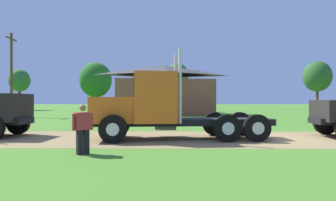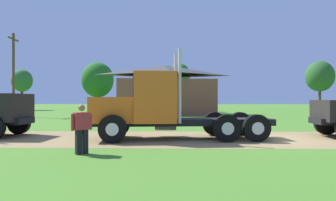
{
  "view_description": "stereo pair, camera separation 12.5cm",
  "coord_description": "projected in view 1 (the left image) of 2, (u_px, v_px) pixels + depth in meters",
  "views": [
    {
      "loc": [
        -4.5,
        -13.92,
        1.75
      ],
      "look_at": [
        -4.72,
        0.96,
        1.7
      ],
      "focal_mm": 33.17,
      "sensor_mm": 36.0,
      "label": 1
    },
    {
      "loc": [
        -4.38,
        -13.91,
        1.75
      ],
      "look_at": [
        -4.72,
        0.96,
        1.7
      ],
      "focal_mm": 33.17,
      "sensor_mm": 36.0,
      "label": 2
    }
  ],
  "objects": [
    {
      "name": "tree_left",
      "position": [
        20.0,
        81.0,
        50.83
      ],
      "size": [
        3.35,
        3.35,
        6.71
      ],
      "color": "#513823",
      "rests_on": "ground_plane"
    },
    {
      "name": "dirt_track",
      "position": [
        273.0,
        138.0,
        13.85
      ],
      "size": [
        120.0,
        5.88,
        0.01
      ],
      "primitive_type": "cube",
      "color": "#947A4D",
      "rests_on": "ground_plane"
    },
    {
      "name": "ground_plane",
      "position": [
        273.0,
        139.0,
        13.85
      ],
      "size": [
        200.0,
        200.0,
        0.0
      ],
      "primitive_type": "plane",
      "color": "#4A8128"
    },
    {
      "name": "tree_right",
      "position": [
        177.0,
        76.0,
        44.94
      ],
      "size": [
        3.23,
        3.23,
        7.01
      ],
      "color": "#513823",
      "rests_on": "ground_plane"
    },
    {
      "name": "tree_far_right",
      "position": [
        317.0,
        76.0,
        53.39
      ],
      "size": [
        4.76,
        4.76,
        8.35
      ],
      "color": "#513823",
      "rests_on": "ground_plane"
    },
    {
      "name": "tree_mid",
      "position": [
        96.0,
        80.0,
        51.58
      ],
      "size": [
        5.32,
        5.32,
        7.94
      ],
      "color": "#513823",
      "rests_on": "ground_plane"
    },
    {
      "name": "shed_building",
      "position": [
        163.0,
        91.0,
        36.2
      ],
      "size": [
        12.26,
        8.46,
        5.75
      ],
      "color": "brown",
      "rests_on": "ground_plane"
    },
    {
      "name": "visitor_by_barrel",
      "position": [
        83.0,
        127.0,
        9.88
      ],
      "size": [
        0.56,
        0.51,
        1.59
      ],
      "color": "#B22D33",
      "rests_on": "ground_plane"
    },
    {
      "name": "utility_pole_near",
      "position": [
        11.0,
        72.0,
        31.37
      ],
      "size": [
        0.31,
        2.2,
        8.48
      ],
      "color": "brown",
      "rests_on": "ground_plane"
    },
    {
      "name": "truck_foreground_white",
      "position": [
        156.0,
        108.0,
        13.63
      ],
      "size": [
        8.18,
        3.24,
        3.87
      ],
      "color": "black",
      "rests_on": "ground_plane"
    }
  ]
}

